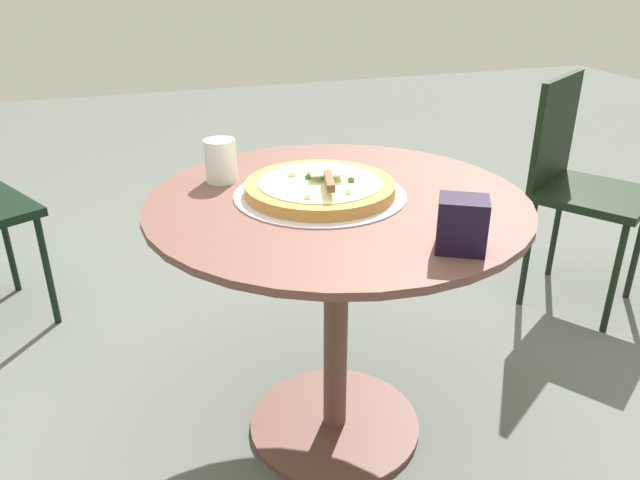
# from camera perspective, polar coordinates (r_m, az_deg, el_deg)

# --- Properties ---
(ground_plane) EXTENTS (10.00, 10.00, 0.00)m
(ground_plane) POSITION_cam_1_polar(r_m,az_deg,el_deg) (1.84, 1.35, -16.83)
(ground_plane) COLOR #575B56
(patio_table) EXTENTS (0.92, 0.92, 0.70)m
(patio_table) POSITION_cam_1_polar(r_m,az_deg,el_deg) (1.54, 1.54, -2.27)
(patio_table) COLOR brown
(patio_table) RESTS_ON ground
(pizza_on_tray) EXTENTS (0.42, 0.42, 0.05)m
(pizza_on_tray) POSITION_cam_1_polar(r_m,az_deg,el_deg) (1.48, -0.00, 4.82)
(pizza_on_tray) COLOR silver
(pizza_on_tray) RESTS_ON patio_table
(pizza_server) EXTENTS (0.10, 0.22, 0.02)m
(pizza_server) POSITION_cam_1_polar(r_m,az_deg,el_deg) (1.45, 0.70, 6.04)
(pizza_server) COLOR silver
(pizza_server) RESTS_ON pizza_on_tray
(drinking_cup) EXTENTS (0.08, 0.08, 0.11)m
(drinking_cup) POSITION_cam_1_polar(r_m,az_deg,el_deg) (1.59, -9.22, 7.29)
(drinking_cup) COLOR white
(drinking_cup) RESTS_ON patio_table
(napkin_dispenser) EXTENTS (0.12, 0.11, 0.11)m
(napkin_dispenser) POSITION_cam_1_polar(r_m,az_deg,el_deg) (1.22, 13.05, 1.41)
(napkin_dispenser) COLOR black
(napkin_dispenser) RESTS_ON patio_table
(patio_chair_near) EXTENTS (0.51, 0.51, 0.84)m
(patio_chair_near) POSITION_cam_1_polar(r_m,az_deg,el_deg) (2.43, 22.78, 5.54)
(patio_chair_near) COLOR black
(patio_chair_near) RESTS_ON ground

